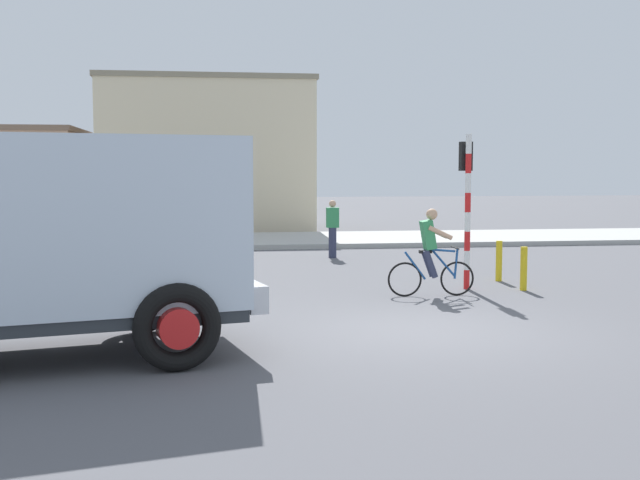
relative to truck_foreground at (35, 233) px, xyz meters
name	(u,v)px	position (x,y,z in m)	size (l,w,h in m)	color
ground_plane	(421,330)	(5.46, 1.15, -1.67)	(120.00, 120.00, 0.00)	#56565B
sidewalk_far	(302,240)	(5.46, 16.41, -1.59)	(80.00, 5.00, 0.16)	#ADADA8
truck_foreground	(35,233)	(0.00, 0.00, 0.00)	(5.83, 3.70, 2.90)	silver
cyclist	(431,252)	(6.54, 4.39, -0.80)	(1.73, 0.50, 1.72)	black
traffic_light_pole	(467,189)	(7.56, 5.28, 0.40)	(0.24, 0.43, 3.20)	red
car_red_near	(24,240)	(-2.07, 9.08, -0.85)	(4.07, 2.01, 1.60)	gold
pedestrian_near_kerb	(333,228)	(5.74, 11.49, -0.82)	(0.34, 0.22, 1.62)	#2D334C
bollard_near	(524,269)	(8.65, 4.85, -1.22)	(0.14, 0.14, 0.90)	gold
bollard_far	(499,261)	(8.65, 6.25, -1.22)	(0.14, 0.14, 0.90)	gold
building_mid_block	(207,155)	(2.34, 22.83, 1.39)	(8.48, 5.73, 6.11)	beige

